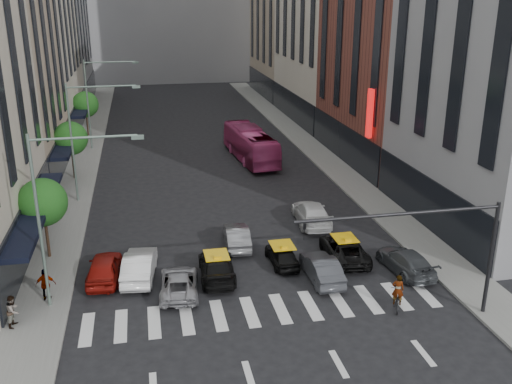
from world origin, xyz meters
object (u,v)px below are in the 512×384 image
streetlamp_near (57,198)px  taxi_center (282,255)px  pedestrian_near (13,311)px  pedestrian_far (46,284)px  taxi_left (217,266)px  bus (250,144)px  streetlamp_far (97,92)px  car_white_front (139,265)px  motorcycle (397,300)px  car_red (104,268)px  streetlamp_mid (84,127)px

streetlamp_near → taxi_center: (11.94, 2.42, -5.29)m
pedestrian_near → pedestrian_far: bearing=-15.5°
taxi_center → pedestrian_far: 13.23m
taxi_left → bus: 24.34m
streetlamp_far → bus: streetlamp_far is taller
taxi_center → pedestrian_far: (-13.09, -1.83, 0.41)m
taxi_center → pedestrian_near: size_ratio=2.22×
bus → pedestrian_near: 31.51m
car_white_front → bus: bus is taller
bus → motorcycle: 28.75m
car_red → car_white_front: (1.94, -0.11, 0.03)m
streetlamp_far → car_red: 29.98m
streetlamp_mid → pedestrian_near: size_ratio=5.58×
car_red → bus: 25.83m
car_white_front → pedestrian_near: pedestrian_near is taller
taxi_left → pedestrian_far: size_ratio=2.73×
bus → pedestrian_near: bus is taller
streetlamp_near → motorcycle: streetlamp_near is taller
streetlamp_far → pedestrian_far: 31.81m
car_white_front → car_red: bearing=3.4°
pedestrian_near → streetlamp_near: bearing=-42.1°
pedestrian_far → taxi_left: bearing=-174.0°
streetlamp_far → car_white_front: size_ratio=1.93×
streetlamp_near → bus: streetlamp_near is taller
streetlamp_near → car_red: size_ratio=2.06×
streetlamp_far → bus: bearing=-26.0°
car_white_front → pedestrian_near: size_ratio=2.89×
pedestrian_far → streetlamp_near: bearing=152.8°
bus → motorcycle: (2.10, -28.65, -1.08)m
streetlamp_mid → car_white_front: (3.63, -13.59, -5.13)m
pedestrian_far → streetlamp_mid: bearing=-94.2°
car_red → car_white_front: bearing=-179.0°
streetlamp_mid → car_red: size_ratio=2.06×
streetlamp_far → taxi_left: (7.91, -30.45, -5.21)m
car_white_front → streetlamp_near: bearing=40.3°
taxi_left → car_red: bearing=-5.7°
taxi_center → pedestrian_far: bearing=5.9°
streetlamp_near → pedestrian_near: (-2.33, -1.71, -4.95)m
pedestrian_far → pedestrian_near: bearing=62.8°
streetlamp_mid → pedestrian_far: (-1.15, -15.41, -4.88)m
car_white_front → motorcycle: (12.86, -6.07, -0.30)m
car_red → pedestrian_near: size_ratio=2.70×
taxi_left → bus: bearing=-102.3°
taxi_center → taxi_left: bearing=10.2°
taxi_left → streetlamp_mid: bearing=-58.1°
taxi_left → pedestrian_far: (-9.06, -0.95, 0.33)m
streetlamp_mid → taxi_left: bearing=-61.3°
streetlamp_mid → car_red: 14.53m
car_white_front → pedestrian_near: (-5.96, -4.12, 0.19)m
streetlamp_near → taxi_center: 13.29m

